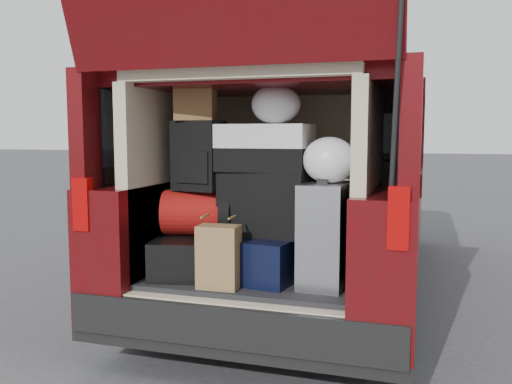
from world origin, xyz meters
TOP-DOWN VIEW (x-y plane):
  - ground at (0.00, 0.00)m, footprint 80.00×80.00m
  - minivan at (0.00, 1.86)m, footprint 1.90×5.35m
  - load_floor at (0.00, 0.28)m, footprint 1.24×1.05m
  - black_hardshell at (-0.40, 0.12)m, footprint 0.53×0.65m
  - navy_hardshell at (0.04, 0.18)m, footprint 0.56×0.65m
  - silver_roller at (0.44, 0.08)m, footprint 0.26×0.40m
  - kraft_bag at (-0.12, -0.14)m, footprint 0.24×0.15m
  - red_duffel at (-0.37, 0.17)m, footprint 0.48×0.36m
  - black_soft_case at (0.07, 0.20)m, footprint 0.57×0.38m
  - backpack at (-0.36, 0.15)m, footprint 0.33×0.23m
  - twotone_duffel at (0.01, 0.19)m, footprint 0.64×0.35m
  - grocery_sack_lower at (-0.38, 0.16)m, footprint 0.27×0.23m
  - plastic_bag_center at (0.12, 0.21)m, footprint 0.34×0.33m
  - plastic_bag_right at (0.46, 0.08)m, footprint 0.31×0.29m

SIDE VIEW (x-z plane):
  - ground at x=0.00m, z-range 0.00..0.00m
  - load_floor at x=0.00m, z-range 0.00..0.55m
  - black_hardshell at x=-0.40m, z-range 0.55..0.78m
  - navy_hardshell at x=0.04m, z-range 0.55..0.81m
  - kraft_bag at x=-0.12m, z-range 0.55..0.91m
  - silver_roller at x=0.44m, z-range 0.55..1.14m
  - minivan at x=0.00m, z-range -0.47..2.29m
  - red_duffel at x=-0.37m, z-range 0.78..1.07m
  - black_soft_case at x=0.07m, z-range 0.81..1.19m
  - plastic_bag_right at x=0.46m, z-range 1.14..1.40m
  - backpack at x=-0.36m, z-range 1.07..1.49m
  - twotone_duffel at x=0.01m, z-range 1.19..1.47m
  - plastic_bag_center at x=0.12m, z-range 1.47..1.70m
  - grocery_sack_lower at x=-0.38m, z-range 1.49..1.71m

